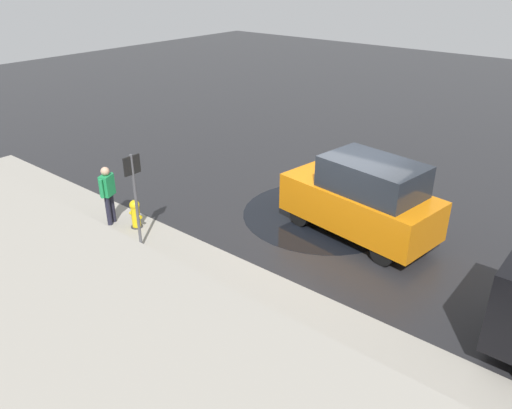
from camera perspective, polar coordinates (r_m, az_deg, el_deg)
The scene contains 8 objects.
ground_plane at distance 13.00m, azimuth 9.49°, elevation -3.17°, with size 60.00×60.00×0.00m, color black.
kerb_strip at distance 10.11m, azimuth -3.06°, elevation -12.09°, with size 24.00×3.20×0.04m, color gray.
moving_hatchback at distance 12.53m, azimuth 12.08°, elevation 0.72°, with size 4.10×2.24×2.06m.
fire_hydrant at distance 13.21m, azimuth -13.60°, elevation -1.12°, with size 0.42×0.31×0.80m.
pedestrian at distance 13.35m, azimuth -16.57°, elevation 1.46°, with size 0.36×0.54×1.62m.
metal_railing at distance 8.75m, azimuth -3.91°, elevation -13.10°, with size 9.79×0.04×1.05m.
sign_post at distance 11.77m, azimuth -13.70°, elevation 1.79°, with size 0.07×0.44×2.40m.
puddle_patch at distance 13.83m, azimuth 7.47°, elevation -1.12°, with size 4.31×4.31×0.01m, color black.
Camera 1 is at (-5.46, 10.01, 6.24)m, focal length 35.00 mm.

